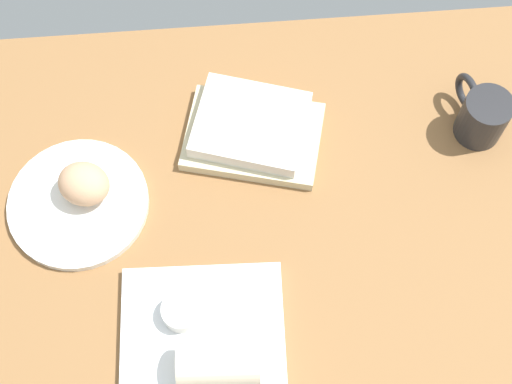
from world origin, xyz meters
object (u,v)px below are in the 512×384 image
(square_plate, at_px, (203,345))
(sauce_cup, at_px, (181,312))
(scone_pastry, at_px, (84,184))
(coffee_mug, at_px, (482,115))
(round_plate, at_px, (78,203))
(book_stack, at_px, (252,130))
(breakfast_wrap, at_px, (219,363))

(square_plate, distance_m, sauce_cup, 0.06)
(scone_pastry, distance_m, coffee_mug, 0.64)
(scone_pastry, xyz_separation_m, sauce_cup, (-0.14, 0.21, -0.01))
(round_plate, relative_size, book_stack, 0.89)
(breakfast_wrap, height_order, book_stack, breakfast_wrap)
(breakfast_wrap, xyz_separation_m, book_stack, (-0.08, -0.38, -0.02))
(book_stack, xyz_separation_m, coffee_mug, (-0.37, 0.01, 0.02))
(square_plate, xyz_separation_m, sauce_cup, (0.03, -0.05, 0.02))
(square_plate, bearing_deg, round_plate, -52.47)
(round_plate, xyz_separation_m, coffee_mug, (-0.66, -0.09, 0.04))
(square_plate, relative_size, sauce_cup, 4.15)
(square_plate, height_order, sauce_cup, sauce_cup)
(round_plate, height_order, coffee_mug, coffee_mug)
(scone_pastry, distance_m, square_plate, 0.31)
(breakfast_wrap, relative_size, coffee_mug, 0.95)
(round_plate, distance_m, book_stack, 0.30)
(round_plate, relative_size, coffee_mug, 1.83)
(book_stack, bearing_deg, sauce_cup, 66.93)
(book_stack, distance_m, coffee_mug, 0.37)
(square_plate, distance_m, book_stack, 0.36)
(scone_pastry, xyz_separation_m, square_plate, (-0.17, 0.26, -0.04))
(scone_pastry, relative_size, sauce_cup, 1.41)
(scone_pastry, xyz_separation_m, breakfast_wrap, (-0.19, 0.29, 0.00))
(scone_pastry, relative_size, breakfast_wrap, 0.70)
(sauce_cup, distance_m, coffee_mug, 0.57)
(coffee_mug, bearing_deg, sauce_cup, 29.57)
(round_plate, relative_size, square_plate, 0.93)
(breakfast_wrap, height_order, coffee_mug, coffee_mug)
(round_plate, relative_size, breakfast_wrap, 1.92)
(square_plate, height_order, coffee_mug, coffee_mug)
(round_plate, height_order, scone_pastry, scone_pastry)
(round_plate, bearing_deg, sauce_cup, 128.88)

